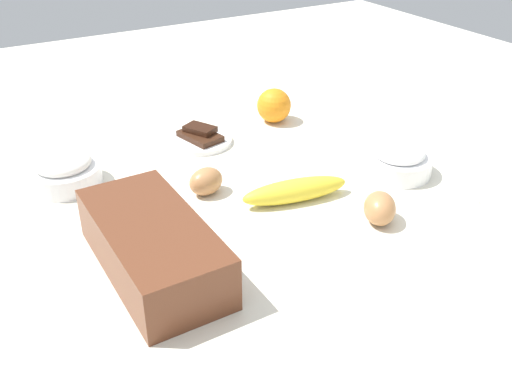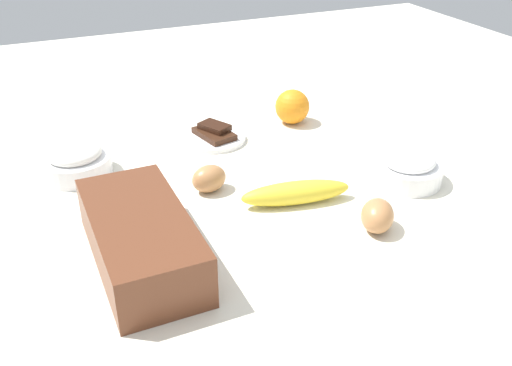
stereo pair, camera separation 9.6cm
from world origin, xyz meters
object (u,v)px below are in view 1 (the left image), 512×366
Objects in this scene: orange_fruit at (274,105)px; egg_near_butter at (206,181)px; loaf_pan at (153,245)px; banana at (295,190)px; egg_beside_bowl at (380,208)px; chocolate_plate at (200,138)px; sugar_bowl at (398,160)px; flour_bowl at (64,170)px.

orange_fruit is 1.19× the size of egg_near_butter.
loaf_pan is at bearing 134.94° from egg_near_butter.
banana is 0.15m from egg_beside_bowl.
egg_near_butter is at bearing -45.82° from loaf_pan.
loaf_pan reaches higher than egg_near_butter.
orange_fruit is 0.58× the size of chocolate_plate.
chocolate_plate is at bearing 96.09° from orange_fruit.
egg_beside_bowl is 0.43m from chocolate_plate.
sugar_bowl is 1.64× the size of orange_fruit.
egg_beside_bowl is (-0.44, 0.07, -0.01)m from orange_fruit.
sugar_bowl is 0.36m from egg_near_butter.
loaf_pan reaches higher than chocolate_plate.
chocolate_plate is (0.35, -0.24, -0.03)m from loaf_pan.
sugar_bowl reaches higher than chocolate_plate.
chocolate_plate is at bearing -82.32° from flour_bowl.
banana is (-0.25, -0.33, -0.01)m from flour_bowl.
egg_near_butter is at bearing 71.96° from sugar_bowl.
loaf_pan is 4.09× the size of egg_beside_bowl.
sugar_bowl reaches higher than egg_near_butter.
sugar_bowl is 0.22m from banana.
banana is (0.06, -0.28, -0.02)m from loaf_pan.
loaf_pan is at bearing 101.86° from banana.
banana is at bearing 154.53° from orange_fruit.
loaf_pan is 2.17× the size of chocolate_plate.
sugar_bowl is 0.96× the size of chocolate_plate.
egg_beside_bowl reaches higher than chocolate_plate.
sugar_bowl is at bearing -85.49° from loaf_pan.
egg_near_butter is (-0.15, -0.21, -0.00)m from flour_bowl.
egg_beside_bowl is at bearing 171.14° from orange_fruit.
flour_bowl is 1.72× the size of orange_fruit.
loaf_pan is 2.27× the size of sugar_bowl.
loaf_pan reaches higher than orange_fruit.
orange_fruit is at bearing -8.86° from egg_beside_bowl.
egg_beside_bowl is (-0.06, -0.36, -0.02)m from loaf_pan.
egg_beside_bowl is (-0.12, -0.08, 0.01)m from banana.
sugar_bowl is at bearing -167.59° from orange_fruit.
egg_beside_bowl is at bearing -137.69° from egg_near_butter.
orange_fruit is at bearing -82.96° from flour_bowl.
orange_fruit is at bearing -25.47° from banana.
flour_bowl is at bearing 8.17° from loaf_pan.
loaf_pan is at bearing 79.79° from egg_beside_bowl.
egg_beside_bowl is at bearing -100.97° from loaf_pan.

